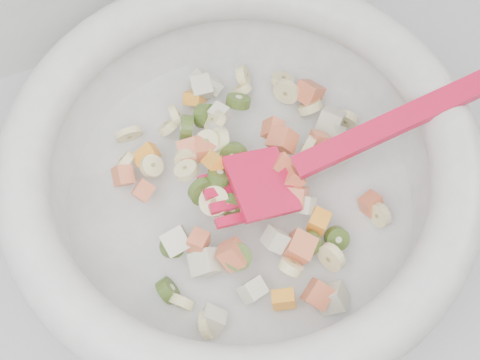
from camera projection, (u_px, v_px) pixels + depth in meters
name	position (u px, v px, depth m)	size (l,w,h in m)	color
counter	(272.00, 333.00, 1.07)	(2.00, 0.60, 0.90)	gray
mixing_bowl	(240.00, 172.00, 0.62)	(0.47, 0.43, 0.13)	silver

